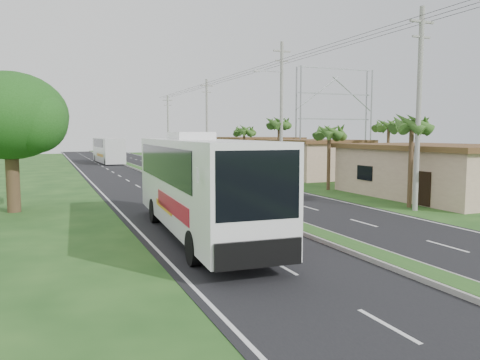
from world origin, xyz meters
name	(u,v)px	position (x,y,z in m)	size (l,w,h in m)	color
ground	(299,229)	(0.00, 0.00, 0.00)	(180.00, 180.00, 0.00)	#1E4419
road_asphalt	(180,184)	(0.00, 20.00, 0.01)	(14.00, 160.00, 0.02)	black
median_strip	(180,183)	(0.00, 20.00, 0.10)	(1.20, 160.00, 0.18)	gray
lane_edge_left	(97,188)	(-6.70, 20.00, 0.00)	(0.12, 160.00, 0.01)	silver
lane_edge_right	(253,181)	(6.70, 20.00, 0.00)	(0.12, 160.00, 0.01)	silver
shop_near	(436,170)	(14.00, 6.00, 1.78)	(8.60, 12.60, 3.52)	tan
shop_mid	(312,158)	(14.00, 22.00, 1.86)	(7.60, 10.60, 3.67)	tan
shop_far	(253,152)	(14.00, 36.00, 1.93)	(8.60, 11.60, 3.82)	tan
palm_verge_a	(412,125)	(9.00, 3.00, 4.74)	(2.40, 2.40, 5.45)	#473321
palm_verge_b	(329,132)	(9.40, 12.00, 4.36)	(2.40, 2.40, 5.05)	#473321
palm_verge_c	(279,124)	(8.80, 19.00, 5.12)	(2.40, 2.40, 5.85)	#473321
palm_verge_d	(244,131)	(9.30, 28.00, 4.55)	(2.40, 2.40, 5.25)	#473321
palm_behind_shop	(389,126)	(17.50, 15.00, 4.93)	(2.40, 2.40, 5.65)	#473321
shade_tree	(8,119)	(-12.11, 10.02, 5.03)	(6.30, 6.00, 7.54)	#473321
utility_pole_a	(419,107)	(8.50, 2.00, 5.67)	(1.60, 0.28, 11.00)	gray
utility_pole_b	(281,110)	(8.47, 18.00, 6.26)	(3.20, 0.28, 12.00)	gray
utility_pole_c	(207,122)	(8.50, 38.00, 5.67)	(1.60, 0.28, 11.00)	gray
utility_pole_d	(168,127)	(8.50, 58.00, 5.42)	(1.60, 0.28, 10.50)	gray
billboard_lattice	(335,112)	(22.00, 30.00, 6.82)	(10.18, 1.18, 12.07)	gray
coach_bus_main	(198,179)	(-4.55, 0.44, 2.37)	(3.50, 13.46, 4.31)	white
coach_bus_far	(108,149)	(-1.85, 52.22, 2.05)	(3.13, 12.51, 3.62)	silver
motorcyclist	(201,187)	(-1.20, 10.49, 0.86)	(1.80, 0.61, 2.37)	black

